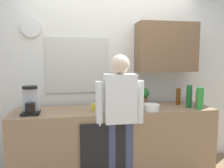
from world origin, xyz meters
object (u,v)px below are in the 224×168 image
(potted_plant, at_px, (144,95))
(person_at_sink, at_px, (120,111))
(bottle_amber_beer, at_px, (178,96))
(bottle_red_vinegar, at_px, (198,98))
(bottle_green_wine, at_px, (189,96))
(cup_yellow_cup, at_px, (94,107))
(coffee_maker, at_px, (31,101))
(bottle_olive_oil, at_px, (137,102))
(mixing_bowl, at_px, (151,107))
(bottle_dark_sauce, at_px, (116,100))
(storage_canister, at_px, (127,102))
(bottle_clear_soda, at_px, (200,98))

(potted_plant, relative_size, person_at_sink, 0.14)
(bottle_amber_beer, height_order, bottle_red_vinegar, bottle_amber_beer)
(bottle_green_wine, relative_size, bottle_amber_beer, 1.30)
(bottle_green_wine, relative_size, cup_yellow_cup, 3.53)
(coffee_maker, xyz_separation_m, potted_plant, (1.48, 0.31, -0.01))
(coffee_maker, distance_m, person_at_sink, 1.04)
(potted_plant, bearing_deg, bottle_green_wine, -35.21)
(bottle_green_wine, height_order, person_at_sink, person_at_sink)
(bottle_olive_oil, bearing_deg, mixing_bowl, 13.06)
(cup_yellow_cup, distance_m, mixing_bowl, 0.70)
(bottle_dark_sauce, relative_size, bottle_olive_oil, 0.72)
(bottle_green_wine, xyz_separation_m, storage_canister, (-0.81, 0.10, -0.06))
(bottle_clear_soda, bearing_deg, bottle_olive_oil, -179.45)
(bottle_amber_beer, distance_m, storage_canister, 0.78)
(storage_canister, relative_size, person_at_sink, 0.11)
(bottle_clear_soda, distance_m, storage_canister, 0.93)
(coffee_maker, xyz_separation_m, cup_yellow_cup, (0.74, 0.02, -0.10))
(potted_plant, bearing_deg, coffee_maker, -168.08)
(bottle_dark_sauce, xyz_separation_m, potted_plant, (0.43, 0.13, 0.04))
(mixing_bowl, xyz_separation_m, person_at_sink, (-0.41, -0.11, -0.00))
(mixing_bowl, bearing_deg, bottle_amber_beer, 28.81)
(mixing_bowl, bearing_deg, bottle_dark_sauce, 142.59)
(bottle_clear_soda, bearing_deg, bottle_amber_beer, 112.92)
(mixing_bowl, distance_m, storage_canister, 0.31)
(coffee_maker, height_order, potted_plant, coffee_maker)
(bottle_red_vinegar, distance_m, potted_plant, 0.73)
(coffee_maker, distance_m, bottle_red_vinegar, 2.16)
(mixing_bowl, relative_size, storage_canister, 1.29)
(bottle_red_vinegar, height_order, cup_yellow_cup, bottle_red_vinegar)
(bottle_clear_soda, height_order, bottle_red_vinegar, bottle_clear_soda)
(coffee_maker, height_order, bottle_amber_beer, coffee_maker)
(bottle_olive_oil, bearing_deg, cup_yellow_cup, 161.12)
(mixing_bowl, distance_m, person_at_sink, 0.43)
(coffee_maker, distance_m, mixing_bowl, 1.44)
(bottle_olive_oil, xyz_separation_m, mixing_bowl, (0.19, 0.04, -0.08))
(bottle_green_wine, height_order, cup_yellow_cup, bottle_green_wine)
(bottle_amber_beer, xyz_separation_m, person_at_sink, (-0.93, -0.39, -0.08))
(bottle_dark_sauce, bearing_deg, bottle_red_vinegar, -7.92)
(coffee_maker, bearing_deg, bottle_dark_sauce, 9.79)
(bottle_clear_soda, xyz_separation_m, bottle_amber_beer, (-0.13, 0.32, -0.02))
(mixing_bowl, bearing_deg, bottle_red_vinegar, 10.47)
(bottle_red_vinegar, relative_size, cup_yellow_cup, 2.59)
(coffee_maker, height_order, bottle_red_vinegar, coffee_maker)
(bottle_clear_soda, xyz_separation_m, potted_plant, (-0.59, 0.46, -0.01))
(bottle_dark_sauce, xyz_separation_m, cup_yellow_cup, (-0.31, -0.16, -0.05))
(cup_yellow_cup, distance_m, storage_canister, 0.44)
(coffee_maker, bearing_deg, mixing_bowl, -4.29)
(bottle_dark_sauce, height_order, bottle_green_wine, bottle_green_wine)
(coffee_maker, distance_m, potted_plant, 1.52)
(bottle_dark_sauce, height_order, mixing_bowl, bottle_dark_sauce)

